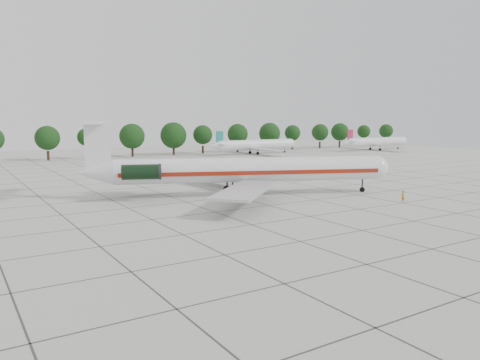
{
  "coord_description": "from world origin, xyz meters",
  "views": [
    {
      "loc": [
        -34.9,
        -48.28,
        11.18
      ],
      "look_at": [
        -3.83,
        0.96,
        3.5
      ],
      "focal_mm": 35.0,
      "sensor_mm": 36.0,
      "label": 1
    }
  ],
  "objects": [
    {
      "name": "main_airliner",
      "position": [
        0.31,
        9.06,
        3.81
      ],
      "size": [
        44.29,
        33.4,
        10.78
      ],
      "rotation": [
        0.0,
        0.0,
        -0.39
      ],
      "color": "silver",
      "rests_on": "ground"
    },
    {
      "name": "tree_line",
      "position": [
        -11.68,
        85.0,
        5.98
      ],
      "size": [
        249.86,
        8.44,
        10.22
      ],
      "color": "#332114",
      "rests_on": "ground"
    },
    {
      "name": "bg_airliner_e",
      "position": [
        94.81,
        66.25,
        2.91
      ],
      "size": [
        28.24,
        27.2,
        7.4
      ],
      "color": "silver",
      "rests_on": "ground"
    },
    {
      "name": "ground_crew",
      "position": [
        16.98,
        -7.33,
        0.77
      ],
      "size": [
        0.6,
        0.43,
        1.54
      ],
      "primitive_type": "imported",
      "rotation": [
        0.0,
        0.0,
        3.26
      ],
      "color": "#BF720B",
      "rests_on": "ground"
    },
    {
      "name": "bg_airliner_d",
      "position": [
        48.4,
        74.26,
        2.91
      ],
      "size": [
        28.24,
        27.2,
        7.4
      ],
      "color": "silver",
      "rests_on": "ground"
    },
    {
      "name": "ground",
      "position": [
        0.0,
        0.0,
        0.0
      ],
      "size": [
        260.0,
        260.0,
        0.0
      ],
      "primitive_type": "plane",
      "color": "beige",
      "rests_on": "ground"
    },
    {
      "name": "apron_joints",
      "position": [
        0.0,
        15.0,
        0.01
      ],
      "size": [
        170.0,
        170.0,
        0.02
      ],
      "primitive_type": "cube",
      "color": "#383838",
      "rests_on": "ground"
    }
  ]
}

